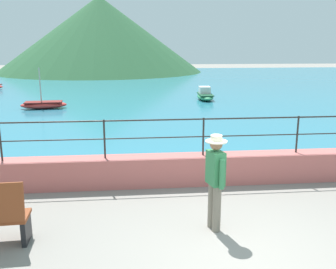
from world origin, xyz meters
name	(u,v)px	position (x,y,z in m)	size (l,w,h in m)	color
ground_plane	(240,254)	(0.00, 0.00, 0.00)	(120.00, 120.00, 0.00)	gray
promenade_wall	(203,169)	(0.00, 3.20, 0.35)	(20.00, 0.56, 0.70)	#BC605B
railing	(203,129)	(0.00, 3.20, 1.34)	(18.44, 0.04, 0.90)	#282623
lake_water	(151,85)	(0.00, 25.84, 0.03)	(64.00, 44.32, 0.06)	teal
hill_main	(100,35)	(-5.15, 42.33, 4.47)	(24.66, 24.66, 8.93)	#285633
person_walking	(215,178)	(-0.23, 0.87, 0.98)	(0.38, 0.55, 1.75)	slate
boat_1	(44,105)	(-6.14, 14.44, 0.26)	(2.37, 1.10, 2.08)	red
boat_3	(205,95)	(2.75, 16.79, 0.33)	(0.99, 2.33, 0.76)	#338C59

